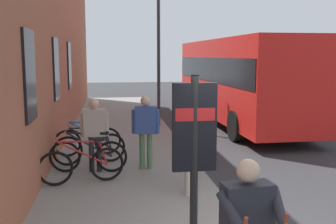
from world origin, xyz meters
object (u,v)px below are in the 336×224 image
(bicycle_leaning_wall, at_px, (88,141))
(bicycle_nearest_sign, at_px, (89,155))
(bicycle_end_of_row, at_px, (90,148))
(pedestrian_near_bus, at_px, (146,125))
(pedestrian_crossing_street, at_px, (192,142))
(street_lamp, at_px, (159,44))
(city_bus, at_px, (238,76))
(bicycle_far_end, at_px, (82,165))
(pedestrian_by_facade, at_px, (95,127))
(transit_info_sign, at_px, (194,139))

(bicycle_leaning_wall, bearing_deg, bicycle_nearest_sign, -176.80)
(bicycle_end_of_row, distance_m, pedestrian_near_bus, 1.59)
(pedestrian_crossing_street, bearing_deg, bicycle_nearest_sign, 48.02)
(bicycle_nearest_sign, distance_m, street_lamp, 6.81)
(city_bus, xyz_separation_m, pedestrian_near_bus, (-6.49, 4.30, -0.76))
(bicycle_far_end, height_order, pedestrian_by_facade, pedestrian_by_facade)
(bicycle_end_of_row, height_order, pedestrian_near_bus, pedestrian_near_bus)
(street_lamp, bearing_deg, transit_info_sign, 175.60)
(bicycle_end_of_row, distance_m, pedestrian_by_facade, 0.95)
(bicycle_nearest_sign, bearing_deg, transit_info_sign, -160.03)
(bicycle_nearest_sign, height_order, city_bus, city_bus)
(bicycle_end_of_row, distance_m, bicycle_leaning_wall, 0.85)
(pedestrian_near_bus, height_order, pedestrian_by_facade, pedestrian_near_bus)
(pedestrian_by_facade, bearing_deg, pedestrian_crossing_street, -134.82)
(pedestrian_near_bus, height_order, pedestrian_crossing_street, pedestrian_near_bus)
(bicycle_nearest_sign, distance_m, pedestrian_by_facade, 0.65)
(bicycle_nearest_sign, distance_m, transit_info_sign, 4.66)
(bicycle_leaning_wall, relative_size, transit_info_sign, 0.73)
(bicycle_leaning_wall, height_order, pedestrian_by_facade, pedestrian_by_facade)
(pedestrian_near_bus, distance_m, pedestrian_crossing_street, 2.04)
(bicycle_leaning_wall, distance_m, pedestrian_crossing_street, 4.02)
(bicycle_nearest_sign, bearing_deg, street_lamp, -21.60)
(street_lamp, bearing_deg, bicycle_nearest_sign, 158.40)
(bicycle_far_end, height_order, bicycle_leaning_wall, same)
(pedestrian_crossing_street, bearing_deg, city_bus, -23.22)
(pedestrian_near_bus, bearing_deg, bicycle_nearest_sign, 94.77)
(city_bus, distance_m, pedestrian_by_facade, 8.57)
(transit_info_sign, xyz_separation_m, street_lamp, (10.06, -0.78, 1.43))
(bicycle_far_end, xyz_separation_m, pedestrian_near_bus, (0.90, -1.40, 0.65))
(bicycle_end_of_row, distance_m, city_bus, 8.24)
(pedestrian_near_bus, xyz_separation_m, pedestrian_by_facade, (-0.07, 1.16, -0.02))
(city_bus, height_order, street_lamp, street_lamp)
(transit_info_sign, bearing_deg, city_bus, -20.62)
(pedestrian_crossing_street, distance_m, street_lamp, 7.90)
(pedestrian_by_facade, bearing_deg, city_bus, -39.75)
(city_bus, relative_size, pedestrian_near_bus, 6.16)
(street_lamp, bearing_deg, bicycle_far_end, 160.08)
(city_bus, bearing_deg, pedestrian_crossing_street, 156.78)
(bicycle_leaning_wall, height_order, street_lamp, street_lamp)
(transit_info_sign, bearing_deg, pedestrian_near_bus, 2.99)
(bicycle_nearest_sign, distance_m, pedestrian_near_bus, 1.47)
(pedestrian_near_bus, distance_m, street_lamp, 6.14)
(transit_info_sign, bearing_deg, street_lamp, -4.40)
(transit_info_sign, distance_m, pedestrian_near_bus, 4.38)
(bicycle_far_end, relative_size, pedestrian_near_bus, 1.02)
(bicycle_far_end, height_order, city_bus, city_bus)
(bicycle_leaning_wall, relative_size, pedestrian_crossing_street, 1.04)
(street_lamp, bearing_deg, pedestrian_by_facade, 159.58)
(bicycle_end_of_row, bearing_deg, transit_info_sign, -162.79)
(city_bus, relative_size, pedestrian_crossing_street, 6.23)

